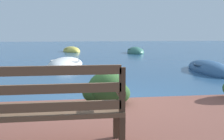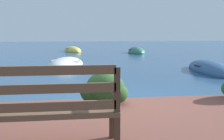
% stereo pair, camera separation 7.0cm
% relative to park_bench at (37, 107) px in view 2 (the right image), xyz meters
% --- Properties ---
extents(ground_plane, '(80.00, 80.00, 0.00)m').
position_rel_park_bench_xyz_m(ground_plane, '(0.87, 2.06, -0.71)').
color(ground_plane, navy).
extents(park_bench, '(1.68, 0.48, 0.93)m').
position_rel_park_bench_xyz_m(park_bench, '(0.00, 0.00, 0.00)').
color(park_bench, '#433123').
rests_on(park_bench, patio_terrace).
extents(hedge_clump_left, '(0.84, 0.60, 0.57)m').
position_rel_park_bench_xyz_m(hedge_clump_left, '(0.85, 1.72, -0.24)').
color(hedge_clump_left, '#284C23').
rests_on(hedge_clump_left, patio_terrace).
extents(rowboat_nearest, '(1.40, 3.24, 0.73)m').
position_rel_park_bench_xyz_m(rowboat_nearest, '(5.26, 6.31, -0.64)').
color(rowboat_nearest, '#2D517A').
rests_on(rowboat_nearest, ground_plane).
extents(rowboat_far, '(2.03, 2.83, 0.71)m').
position_rel_park_bench_xyz_m(rowboat_far, '(-0.24, 8.44, -0.64)').
color(rowboat_far, silver).
rests_on(rowboat_far, ground_plane).
extents(rowboat_outer, '(1.17, 2.50, 0.80)m').
position_rel_park_bench_xyz_m(rowboat_outer, '(4.44, 15.36, -0.64)').
color(rowboat_outer, '#336B5B').
rests_on(rowboat_outer, ground_plane).
extents(rowboat_distant, '(1.89, 2.66, 0.72)m').
position_rel_park_bench_xyz_m(rowboat_distant, '(-0.25, 17.35, -0.64)').
color(rowboat_distant, '#DBC64C').
rests_on(rowboat_distant, ground_plane).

